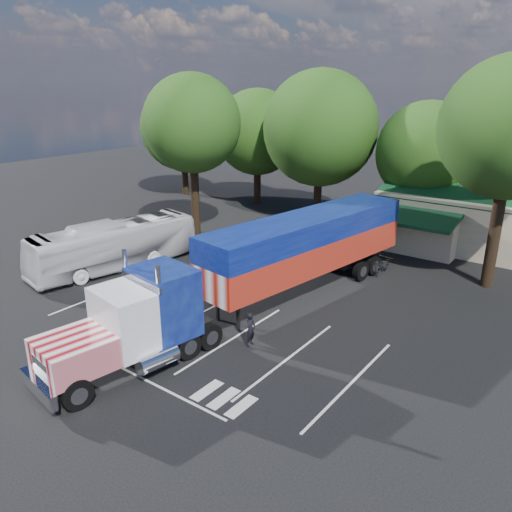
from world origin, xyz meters
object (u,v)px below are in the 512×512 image
Objects in this scene: bicycle at (383,266)px; tour_bus at (115,245)px; woman at (251,329)px; semi_truck at (270,260)px; silver_sedan at (415,236)px.

tour_bus is (-14.83, -9.76, 1.09)m from bicycle.
woman is 13.95m from tour_bus.
woman reaches higher than bicycle.
bicycle is (2.93, 8.64, -2.28)m from semi_truck.
semi_truck is 12.23× the size of bicycle.
semi_truck is at bearing 167.10° from silver_sedan.
woman is at bearing -1.66° from tour_bus.
tour_bus reaches higher than silver_sedan.
semi_truck reaches higher than tour_bus.
woman is 0.88× the size of bicycle.
bicycle is 17.79m from tour_bus.
semi_truck is 16.30m from silver_sedan.
tour_bus is (-11.90, -1.12, -1.19)m from semi_truck.
silver_sedan is at bearing 93.72° from bicycle.
semi_truck reaches higher than bicycle.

